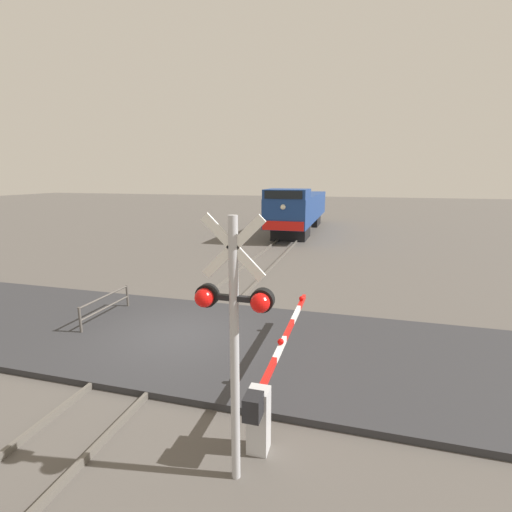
{
  "coord_description": "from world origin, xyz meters",
  "views": [
    {
      "loc": [
        4.93,
        -9.26,
        4.75
      ],
      "look_at": [
        0.98,
        5.1,
        1.53
      ],
      "focal_mm": 26.0,
      "sensor_mm": 36.0,
      "label": 1
    }
  ],
  "objects_px": {
    "crossing_signal": "(234,322)",
    "guard_railing": "(106,305)",
    "crossing_gate": "(269,385)",
    "locomotive": "(299,209)"
  },
  "relations": [
    {
      "from": "crossing_signal",
      "to": "guard_railing",
      "type": "height_order",
      "value": "crossing_signal"
    },
    {
      "from": "crossing_signal",
      "to": "guard_railing",
      "type": "relative_size",
      "value": 1.73
    },
    {
      "from": "crossing_gate",
      "to": "locomotive",
      "type": "bearing_deg",
      "value": 97.67
    },
    {
      "from": "crossing_signal",
      "to": "crossing_gate",
      "type": "distance_m",
      "value": 2.37
    },
    {
      "from": "guard_railing",
      "to": "locomotive",
      "type": "bearing_deg",
      "value": 82.61
    },
    {
      "from": "guard_railing",
      "to": "crossing_signal",
      "type": "bearing_deg",
      "value": -39.08
    },
    {
      "from": "locomotive",
      "to": "guard_railing",
      "type": "bearing_deg",
      "value": -97.39
    },
    {
      "from": "crossing_signal",
      "to": "guard_railing",
      "type": "distance_m",
      "value": 8.19
    },
    {
      "from": "crossing_gate",
      "to": "guard_railing",
      "type": "xyz_separation_m",
      "value": [
        -6.35,
        3.53,
        -0.2
      ]
    },
    {
      "from": "locomotive",
      "to": "crossing_signal",
      "type": "distance_m",
      "value": 27.42
    }
  ]
}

